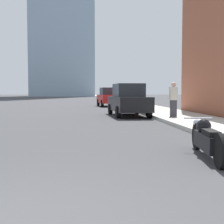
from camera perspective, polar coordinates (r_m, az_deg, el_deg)
sidewalk at (r=43.02m, az=1.58°, el=1.95°), size 2.90×240.00×0.15m
motorcycle at (r=6.48m, az=16.89°, el=-4.73°), size 0.63×2.39×0.75m
parked_car_black at (r=17.07m, az=2.99°, el=2.14°), size 2.00×4.63×1.77m
parked_car_red at (r=29.11m, az=-0.45°, el=2.75°), size 2.29×4.37×1.75m
pedestrian at (r=14.99m, az=11.18°, el=2.33°), size 0.36×0.23×1.63m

